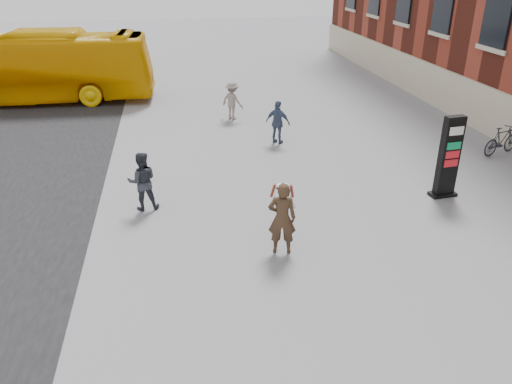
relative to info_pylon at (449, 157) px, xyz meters
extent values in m
plane|color=#9E9EA3|center=(-4.92, -2.29, -1.21)|extent=(100.00, 100.00, 0.00)
cube|color=beige|center=(4.52, 3.71, -0.31)|extent=(0.18, 44.00, 1.80)
cube|color=black|center=(0.00, 0.00, 0.00)|extent=(0.60, 0.30, 2.42)
cube|color=black|center=(0.00, 0.00, -1.16)|extent=(0.81, 0.47, 0.10)
cube|color=white|center=(0.00, 0.00, 0.82)|extent=(0.46, 0.31, 0.24)
cube|color=#0B693F|center=(0.00, 0.00, 0.39)|extent=(0.46, 0.31, 0.21)
cube|color=#A3141B|center=(0.00, 0.00, 0.13)|extent=(0.46, 0.31, 0.21)
cube|color=#A3141B|center=(0.00, 0.00, -0.13)|extent=(0.46, 0.31, 0.21)
imported|color=#3E2A1B|center=(-5.34, -2.24, -0.31)|extent=(0.73, 0.56, 1.80)
cylinder|color=white|center=(-5.34, -2.24, 0.51)|extent=(0.25, 0.25, 0.06)
cone|color=white|center=(-5.07, -2.02, 0.02)|extent=(0.28, 0.26, 0.44)
cylinder|color=maroon|center=(-5.07, -2.02, 0.28)|extent=(0.16, 0.14, 0.37)
cone|color=white|center=(-5.50, -1.94, 0.02)|extent=(0.26, 0.29, 0.44)
cylinder|color=maroon|center=(-5.50, -1.94, 0.28)|extent=(0.14, 0.17, 0.37)
imported|color=#E3A703|center=(-14.46, 13.11, 0.44)|extent=(11.95, 3.31, 3.30)
imported|color=#2C2F37|center=(-8.61, 0.61, -0.38)|extent=(0.84, 0.68, 1.66)
imported|color=gray|center=(-5.13, 8.66, -0.40)|extent=(1.16, 1.15, 1.61)
imported|color=#414F69|center=(-3.85, 5.27, -0.40)|extent=(1.00, 0.87, 1.62)
imported|color=#27282F|center=(3.68, 2.82, -0.69)|extent=(1.77, 1.02, 1.02)
camera|label=1|loc=(-7.62, -12.14, 5.16)|focal=35.00mm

